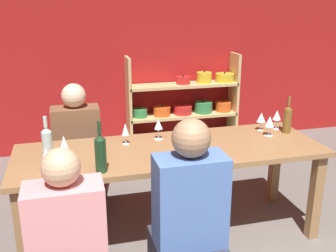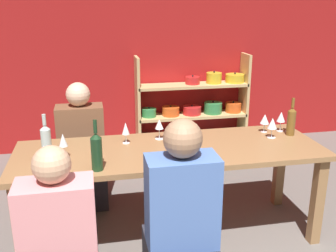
# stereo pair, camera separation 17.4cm
# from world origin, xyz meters

# --- Properties ---
(wall_back_red) EXTENTS (8.80, 0.06, 2.70)m
(wall_back_red) POSITION_xyz_m (0.00, 3.83, 1.35)
(wall_back_red) COLOR #A31919
(wall_back_red) RESTS_ON ground_plane
(shelf_unit) EXTENTS (1.45, 0.30, 1.20)m
(shelf_unit) POSITION_xyz_m (0.81, 3.63, 0.46)
(shelf_unit) COLOR tan
(shelf_unit) RESTS_ON ground_plane
(dining_table) EXTENTS (2.37, 0.80, 0.77)m
(dining_table) POSITION_xyz_m (0.07, 1.63, 0.67)
(dining_table) COLOR olive
(dining_table) RESTS_ON ground_plane
(wine_bottle_green) EXTENTS (0.08, 0.08, 0.35)m
(wine_bottle_green) POSITION_xyz_m (-0.50, 1.33, 0.91)
(wine_bottle_green) COLOR #19381E
(wine_bottle_green) RESTS_ON dining_table
(wine_bottle_dark) EXTENTS (0.07, 0.07, 0.35)m
(wine_bottle_dark) POSITION_xyz_m (-0.84, 1.55, 0.91)
(wine_bottle_dark) COLOR #B2C6C1
(wine_bottle_dark) RESTS_ON dining_table
(wine_bottle_amber) EXTENTS (0.07, 0.07, 0.32)m
(wine_bottle_amber) POSITION_xyz_m (1.13, 1.74, 0.90)
(wine_bottle_amber) COLOR brown
(wine_bottle_amber) RESTS_ON dining_table
(wine_glass_white_a) EXTENTS (0.08, 0.08, 0.17)m
(wine_glass_white_a) POSITION_xyz_m (0.94, 1.71, 0.89)
(wine_glass_white_a) COLOR white
(wine_glass_white_a) RESTS_ON dining_table
(wine_glass_empty_a) EXTENTS (0.08, 0.08, 0.16)m
(wine_glass_empty_a) POSITION_xyz_m (0.94, 1.86, 0.88)
(wine_glass_empty_a) COLOR white
(wine_glass_empty_a) RESTS_ON dining_table
(wine_glass_empty_b) EXTENTS (0.07, 0.07, 0.17)m
(wine_glass_empty_b) POSITION_xyz_m (0.22, 1.57, 0.88)
(wine_glass_empty_b) COLOR white
(wine_glass_empty_b) RESTS_ON dining_table
(wine_glass_red_a) EXTENTS (0.07, 0.07, 0.16)m
(wine_glass_red_a) POSITION_xyz_m (0.24, 1.67, 0.88)
(wine_glass_red_a) COLOR white
(wine_glass_red_a) RESTS_ON dining_table
(wine_glass_red_b) EXTENTS (0.08, 0.08, 0.16)m
(wine_glass_red_b) POSITION_xyz_m (-0.85, 1.44, 0.88)
(wine_glass_red_b) COLOR white
(wine_glass_red_b) RESTS_ON dining_table
(wine_glass_red_c) EXTENTS (0.06, 0.06, 0.17)m
(wine_glass_red_c) POSITION_xyz_m (-0.26, 1.81, 0.89)
(wine_glass_red_c) COLOR white
(wine_glass_red_c) RESTS_ON dining_table
(wine_glass_empty_c) EXTENTS (0.07, 0.07, 0.17)m
(wine_glass_empty_c) POSITION_xyz_m (0.02, 1.86, 0.89)
(wine_glass_empty_c) COLOR white
(wine_glass_empty_c) RESTS_ON dining_table
(wine_glass_red_d) EXTENTS (0.07, 0.07, 0.18)m
(wine_glass_red_d) POSITION_xyz_m (-0.73, 1.60, 0.89)
(wine_glass_red_d) COLOR white
(wine_glass_red_d) RESTS_ON dining_table
(wine_glass_white_b) EXTENTS (0.07, 0.07, 0.17)m
(wine_glass_white_b) POSITION_xyz_m (1.09, 1.85, 0.89)
(wine_glass_white_b) COLOR white
(wine_glass_white_b) RESTS_ON dining_table
(person_near_a) EXTENTS (0.43, 0.54, 1.22)m
(person_near_a) POSITION_xyz_m (-0.01, 0.90, 0.45)
(person_near_a) COLOR #2D2D38
(person_near_a) RESTS_ON ground_plane
(person_far_a) EXTENTS (0.43, 0.53, 1.16)m
(person_far_a) POSITION_xyz_m (-0.63, 2.38, 0.42)
(person_far_a) COLOR #2D2D38
(person_far_a) RESTS_ON ground_plane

